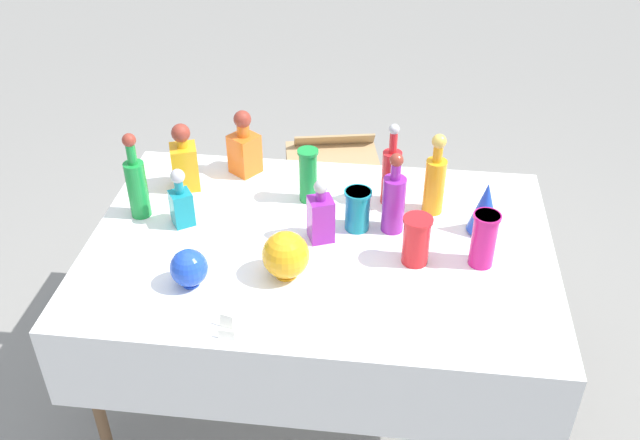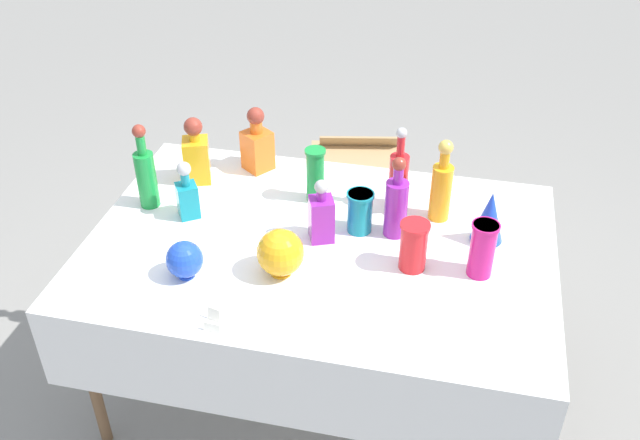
{
  "view_description": "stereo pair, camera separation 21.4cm",
  "coord_description": "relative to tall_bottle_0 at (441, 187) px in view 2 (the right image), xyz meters",
  "views": [
    {
      "loc": [
        0.25,
        -2.12,
        2.37
      ],
      "look_at": [
        0.0,
        0.0,
        0.86
      ],
      "focal_mm": 40.0,
      "sensor_mm": 36.0,
      "label": 1
    },
    {
      "loc": [
        0.46,
        -2.08,
        2.37
      ],
      "look_at": [
        0.0,
        0.0,
        0.86
      ],
      "focal_mm": 40.0,
      "sensor_mm": 36.0,
      "label": 2
    }
  ],
  "objects": [
    {
      "name": "cardboard_box_behind_left",
      "position": [
        -0.51,
        1.08,
        -0.72
      ],
      "size": [
        0.57,
        0.47,
        0.44
      ],
      "color": "tan",
      "rests_on": "ground"
    },
    {
      "name": "slender_vase_1",
      "position": [
        -0.07,
        -0.33,
        -0.04
      ],
      "size": [
        0.11,
        0.11,
        0.19
      ],
      "color": "red",
      "rests_on": "display_table"
    },
    {
      "name": "round_bowl_1",
      "position": [
        -0.83,
        -0.55,
        -0.07
      ],
      "size": [
        0.13,
        0.13,
        0.14
      ],
      "color": "blue",
      "rests_on": "display_table"
    },
    {
      "name": "square_decanter_3",
      "position": [
        -0.41,
        -0.23,
        -0.04
      ],
      "size": [
        0.11,
        0.11,
        0.26
      ],
      "color": "purple",
      "rests_on": "display_table"
    },
    {
      "name": "ground_plane",
      "position": [
        -0.42,
        -0.26,
        -0.9
      ],
      "size": [
        40.0,
        40.0,
        0.0
      ],
      "primitive_type": "plane",
      "color": "gray"
    },
    {
      "name": "tall_bottle_2",
      "position": [
        -1.14,
        -0.16,
        0.0
      ],
      "size": [
        0.08,
        0.08,
        0.36
      ],
      "color": "#198C38",
      "rests_on": "display_table"
    },
    {
      "name": "tall_bottle_1",
      "position": [
        -0.15,
        -0.14,
        -0.01
      ],
      "size": [
        0.09,
        0.09,
        0.33
      ],
      "color": "purple",
      "rests_on": "display_table"
    },
    {
      "name": "slender_vase_0",
      "position": [
        0.17,
        -0.32,
        -0.03
      ],
      "size": [
        0.1,
        0.1,
        0.21
      ],
      "color": "#C61972",
      "rests_on": "display_table"
    },
    {
      "name": "fluted_vase_0",
      "position": [
        0.19,
        -0.12,
        -0.03
      ],
      "size": [
        0.12,
        0.12,
        0.22
      ],
      "color": "blue",
      "rests_on": "display_table"
    },
    {
      "name": "price_tag_center",
      "position": [
        -0.65,
        -0.8,
        -0.13
      ],
      "size": [
        0.06,
        0.02,
        0.03
      ],
      "primitive_type": "cube",
      "rotation": [
        -0.21,
        0.0,
        -0.06
      ],
      "color": "white",
      "rests_on": "display_table"
    },
    {
      "name": "tall_bottle_3",
      "position": [
        -0.17,
        0.04,
        -0.01
      ],
      "size": [
        0.08,
        0.08,
        0.35
      ],
      "color": "red",
      "rests_on": "display_table"
    },
    {
      "name": "square_decanter_1",
      "position": [
        -1.02,
        0.06,
        -0.02
      ],
      "size": [
        0.13,
        0.13,
        0.29
      ],
      "color": "orange",
      "rests_on": "display_table"
    },
    {
      "name": "square_decanter_0",
      "position": [
        -0.96,
        -0.2,
        -0.04
      ],
      "size": [
        0.11,
        0.11,
        0.24
      ],
      "color": "teal",
      "rests_on": "display_table"
    },
    {
      "name": "round_bowl_0",
      "position": [
        -0.51,
        -0.47,
        -0.05
      ],
      "size": [
        0.17,
        0.17,
        0.17
      ],
      "color": "orange",
      "rests_on": "display_table"
    },
    {
      "name": "price_tag_left",
      "position": [
        -0.66,
        -0.75,
        -0.12
      ],
      "size": [
        0.05,
        0.03,
        0.05
      ],
      "primitive_type": "cube",
      "rotation": [
        -0.21,
        0.0,
        -0.27
      ],
      "color": "white",
      "rests_on": "display_table"
    },
    {
      "name": "display_table",
      "position": [
        -0.42,
        -0.3,
        -0.2
      ],
      "size": [
        1.73,
        1.17,
        0.76
      ],
      "color": "white",
      "rests_on": "ground"
    },
    {
      "name": "slender_vase_2",
      "position": [
        -0.29,
        -0.15,
        -0.05
      ],
      "size": [
        0.11,
        0.11,
        0.17
      ],
      "color": "teal",
      "rests_on": "display_table"
    },
    {
      "name": "square_decanter_2",
      "position": [
        -0.8,
        0.21,
        -0.02
      ],
      "size": [
        0.15,
        0.15,
        0.29
      ],
      "color": "orange",
      "rests_on": "display_table"
    },
    {
      "name": "slender_vase_3",
      "position": [
        -0.5,
        0.02,
        -0.02
      ],
      "size": [
        0.08,
        0.08,
        0.23
      ],
      "color": "#198C38",
      "rests_on": "display_table"
    },
    {
      "name": "tall_bottle_0",
      "position": [
        0.0,
        0.0,
        0.0
      ],
      "size": [
        0.08,
        0.08,
        0.34
      ],
      "color": "orange",
      "rests_on": "display_table"
    }
  ]
}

